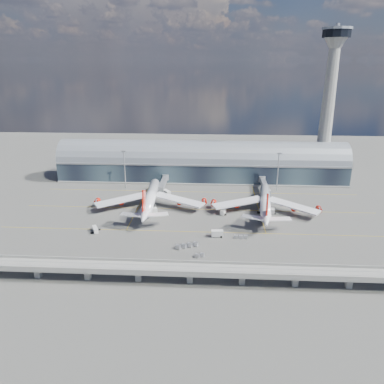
# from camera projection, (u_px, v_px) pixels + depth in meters

# --- Properties ---
(ground) EXTENTS (500.00, 500.00, 0.00)m
(ground) POSITION_uv_depth(u_px,v_px,m) (196.00, 224.00, 196.33)
(ground) COLOR #474744
(ground) RESTS_ON ground
(taxi_lines) EXTENTS (200.00, 80.12, 0.01)m
(taxi_lines) POSITION_uv_depth(u_px,v_px,m) (198.00, 208.00, 217.13)
(taxi_lines) COLOR gold
(taxi_lines) RESTS_ON ground
(terminal) EXTENTS (200.00, 30.00, 28.00)m
(terminal) POSITION_uv_depth(u_px,v_px,m) (202.00, 164.00, 265.94)
(terminal) COLOR #1B222E
(terminal) RESTS_ON ground
(control_tower) EXTENTS (19.00, 19.00, 103.00)m
(control_tower) POSITION_uv_depth(u_px,v_px,m) (328.00, 106.00, 252.60)
(control_tower) COLOR gray
(control_tower) RESTS_ON ground
(guideway) EXTENTS (220.00, 8.50, 7.20)m
(guideway) POSITION_uv_depth(u_px,v_px,m) (190.00, 270.00, 142.80)
(guideway) COLOR gray
(guideway) RESTS_ON ground
(floodlight_mast_left) EXTENTS (3.00, 0.70, 25.70)m
(floodlight_mast_left) POSITION_uv_depth(u_px,v_px,m) (125.00, 168.00, 246.26)
(floodlight_mast_left) COLOR gray
(floodlight_mast_left) RESTS_ON ground
(floodlight_mast_right) EXTENTS (3.00, 0.70, 25.70)m
(floodlight_mast_right) POSITION_uv_depth(u_px,v_px,m) (278.00, 171.00, 240.83)
(floodlight_mast_right) COLOR gray
(floodlight_mast_right) RESTS_ON ground
(airliner_left) EXTENTS (65.49, 68.80, 20.97)m
(airliner_left) POSITION_uv_depth(u_px,v_px,m) (150.00, 199.00, 214.58)
(airliner_left) COLOR white
(airliner_left) RESTS_ON ground
(airliner_right) EXTENTS (61.80, 64.62, 20.50)m
(airliner_right) POSITION_uv_depth(u_px,v_px,m) (265.00, 203.00, 209.18)
(airliner_right) COLOR white
(airliner_right) RESTS_ON ground
(jet_bridge_left) EXTENTS (4.40, 28.00, 7.25)m
(jet_bridge_left) POSITION_uv_depth(u_px,v_px,m) (164.00, 182.00, 245.91)
(jet_bridge_left) COLOR gray
(jet_bridge_left) RESTS_ON ground
(jet_bridge_right) EXTENTS (4.40, 32.00, 7.25)m
(jet_bridge_right) POSITION_uv_depth(u_px,v_px,m) (264.00, 185.00, 240.52)
(jet_bridge_right) COLOR gray
(jet_bridge_right) RESTS_ON ground
(service_truck_0) EXTENTS (4.62, 6.41, 2.55)m
(service_truck_0) POSITION_uv_depth(u_px,v_px,m) (95.00, 230.00, 186.31)
(service_truck_0) COLOR beige
(service_truck_0) RESTS_ON ground
(service_truck_1) EXTENTS (5.88, 3.22, 3.29)m
(service_truck_1) POSITION_uv_depth(u_px,v_px,m) (217.00, 234.00, 181.23)
(service_truck_1) COLOR beige
(service_truck_1) RESTS_ON ground
(service_truck_2) EXTENTS (9.21, 5.95, 3.24)m
(service_truck_2) POSITION_uv_depth(u_px,v_px,m) (149.00, 211.00, 207.70)
(service_truck_2) COLOR beige
(service_truck_2) RESTS_ON ground
(service_truck_3) EXTENTS (3.66, 6.10, 2.76)m
(service_truck_3) POSITION_uv_depth(u_px,v_px,m) (223.00, 212.00, 208.02)
(service_truck_3) COLOR beige
(service_truck_3) RESTS_ON ground
(service_truck_4) EXTENTS (2.85, 4.96, 2.74)m
(service_truck_4) POSITION_uv_depth(u_px,v_px,m) (273.00, 211.00, 209.28)
(service_truck_4) COLOR beige
(service_truck_4) RESTS_ON ground
(service_truck_5) EXTENTS (5.87, 6.60, 3.11)m
(service_truck_5) POSITION_uv_depth(u_px,v_px,m) (167.00, 193.00, 237.45)
(service_truck_5) COLOR beige
(service_truck_5) RESTS_ON ground
(cargo_train_0) EXTENTS (4.67, 2.96, 1.51)m
(cargo_train_0) POSITION_uv_depth(u_px,v_px,m) (200.00, 255.00, 162.79)
(cargo_train_0) COLOR gray
(cargo_train_0) RESTS_ON ground
(cargo_train_1) EXTENTS (10.83, 5.87, 1.84)m
(cargo_train_1) POSITION_uv_depth(u_px,v_px,m) (187.00, 246.00, 170.90)
(cargo_train_1) COLOR gray
(cargo_train_1) RESTS_ON ground
(cargo_train_2) EXTENTS (6.78, 1.44, 1.52)m
(cargo_train_2) POSITION_uv_depth(u_px,v_px,m) (241.00, 237.00, 179.65)
(cargo_train_2) COLOR gray
(cargo_train_2) RESTS_ON ground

